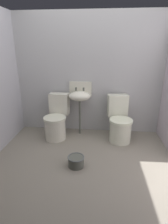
{
  "coord_description": "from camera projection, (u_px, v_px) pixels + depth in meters",
  "views": [
    {
      "loc": [
        0.24,
        -2.19,
        1.6
      ],
      "look_at": [
        0.0,
        0.3,
        0.7
      ],
      "focal_mm": 29.07,
      "sensor_mm": 36.0,
      "label": 1
    }
  ],
  "objects": [
    {
      "name": "wall_back",
      "position": [
        89.0,
        75.0,
        3.4
      ],
      "size": [
        3.11,
        0.1,
        2.19
      ],
      "primitive_type": "cube",
      "color": "#B2B2B2",
      "rests_on": "ground"
    },
    {
      "name": "ground_plane",
      "position": [
        82.0,
        167.0,
        2.63
      ],
      "size": [
        3.11,
        2.78,
        0.08
      ],
      "primitive_type": "cube",
      "color": "gray"
    },
    {
      "name": "sink",
      "position": [
        80.0,
        96.0,
        3.33
      ],
      "size": [
        0.42,
        0.35,
        0.99
      ],
      "color": "#50534A",
      "rests_on": "ground"
    },
    {
      "name": "bucket",
      "position": [
        76.0,
        161.0,
        2.55
      ],
      "size": [
        0.24,
        0.24,
        0.15
      ],
      "color": "#50534A",
      "rests_on": "ground"
    },
    {
      "name": "toilet_right",
      "position": [
        119.0,
        123.0,
        3.24
      ],
      "size": [
        0.47,
        0.64,
        0.78
      ],
      "rotation": [
        0.0,
        0.0,
        3.3
      ],
      "color": "silver",
      "rests_on": "ground"
    },
    {
      "name": "toilet_left",
      "position": [
        57.0,
        120.0,
        3.34
      ],
      "size": [
        0.43,
        0.62,
        0.78
      ],
      "rotation": [
        0.0,
        0.0,
        3.05
      ],
      "color": "silver",
      "rests_on": "ground"
    }
  ]
}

